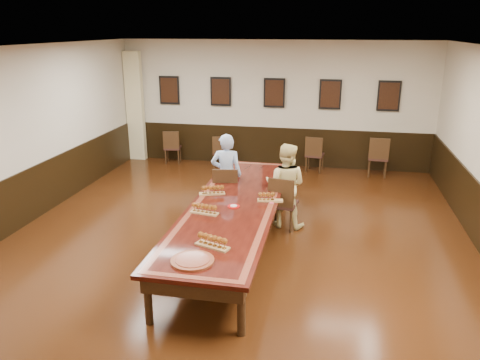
% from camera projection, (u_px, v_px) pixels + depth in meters
% --- Properties ---
extents(floor, '(8.00, 10.00, 0.02)m').
position_uv_depth(floor, '(234.00, 246.00, 7.86)').
color(floor, black).
rests_on(floor, ground).
extents(ceiling, '(8.00, 10.00, 0.02)m').
position_uv_depth(ceiling, '(233.00, 47.00, 6.85)').
color(ceiling, white).
rests_on(ceiling, floor).
extents(wall_back, '(8.00, 0.02, 3.20)m').
position_uv_depth(wall_back, '(274.00, 104.00, 12.02)').
color(wall_back, beige).
rests_on(wall_back, floor).
extents(wall_left, '(0.02, 10.00, 3.20)m').
position_uv_depth(wall_left, '(8.00, 142.00, 8.10)').
color(wall_left, beige).
rests_on(wall_left, floor).
extents(chair_man, '(0.54, 0.58, 1.01)m').
position_uv_depth(chair_man, '(226.00, 192.00, 8.92)').
color(chair_man, '#331B16').
rests_on(chair_man, floor).
extents(chair_woman, '(0.53, 0.57, 0.99)m').
position_uv_depth(chair_woman, '(283.00, 202.00, 8.42)').
color(chair_woman, '#331B16').
rests_on(chair_woman, floor).
extents(spare_chair_a, '(0.49, 0.52, 0.90)m').
position_uv_depth(spare_chair_a, '(173.00, 146.00, 12.52)').
color(spare_chair_a, '#331B16').
rests_on(spare_chair_a, floor).
extents(spare_chair_b, '(0.49, 0.51, 0.85)m').
position_uv_depth(spare_chair_b, '(220.00, 151.00, 12.14)').
color(spare_chair_b, '#331B16').
rests_on(spare_chair_b, floor).
extents(spare_chair_c, '(0.49, 0.52, 0.91)m').
position_uv_depth(spare_chair_c, '(315.00, 154.00, 11.78)').
color(spare_chair_c, '#331B16').
rests_on(spare_chair_c, floor).
extents(spare_chair_d, '(0.49, 0.53, 0.99)m').
position_uv_depth(spare_chair_d, '(378.00, 156.00, 11.38)').
color(spare_chair_d, '#331B16').
rests_on(spare_chair_d, floor).
extents(person_man, '(0.64, 0.47, 1.61)m').
position_uv_depth(person_man, '(226.00, 175.00, 8.93)').
color(person_man, '#5285CF').
rests_on(person_man, floor).
extents(person_woman, '(0.85, 0.70, 1.55)m').
position_uv_depth(person_woman, '(285.00, 185.00, 8.42)').
color(person_woman, '#F5E399').
rests_on(person_woman, floor).
extents(pink_phone, '(0.07, 0.13, 0.01)m').
position_uv_depth(pink_phone, '(272.00, 202.00, 7.68)').
color(pink_phone, '#DE4A69').
rests_on(pink_phone, conference_table).
extents(curtain, '(0.45, 0.18, 2.90)m').
position_uv_depth(curtain, '(135.00, 107.00, 12.59)').
color(curtain, beige).
rests_on(curtain, floor).
extents(wainscoting, '(8.00, 10.00, 1.00)m').
position_uv_depth(wainscoting, '(234.00, 218.00, 7.70)').
color(wainscoting, black).
rests_on(wainscoting, floor).
extents(conference_table, '(1.40, 5.00, 0.76)m').
position_uv_depth(conference_table, '(234.00, 212.00, 7.66)').
color(conference_table, black).
rests_on(conference_table, floor).
extents(posters, '(6.14, 0.04, 0.74)m').
position_uv_depth(posters, '(274.00, 93.00, 11.86)').
color(posters, black).
rests_on(posters, wall_back).
extents(flight_a, '(0.46, 0.27, 0.17)m').
position_uv_depth(flight_a, '(212.00, 190.00, 8.02)').
color(flight_a, olive).
rests_on(flight_a, conference_table).
extents(flight_b, '(0.44, 0.18, 0.16)m').
position_uv_depth(flight_b, '(269.00, 197.00, 7.71)').
color(flight_b, olive).
rests_on(flight_b, conference_table).
extents(flight_c, '(0.46, 0.21, 0.17)m').
position_uv_depth(flight_c, '(204.00, 209.00, 7.19)').
color(flight_c, olive).
rests_on(flight_c, conference_table).
extents(flight_d, '(0.50, 0.30, 0.18)m').
position_uv_depth(flight_d, '(212.00, 242.00, 6.09)').
color(flight_d, olive).
rests_on(flight_d, conference_table).
extents(red_plate_grp, '(0.20, 0.20, 0.03)m').
position_uv_depth(red_plate_grp, '(234.00, 206.00, 7.48)').
color(red_plate_grp, '#B00E0B').
rests_on(red_plate_grp, conference_table).
extents(carved_platter, '(0.68, 0.68, 0.04)m').
position_uv_depth(carved_platter, '(192.00, 261.00, 5.73)').
color(carved_platter, '#5D2412').
rests_on(carved_platter, conference_table).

